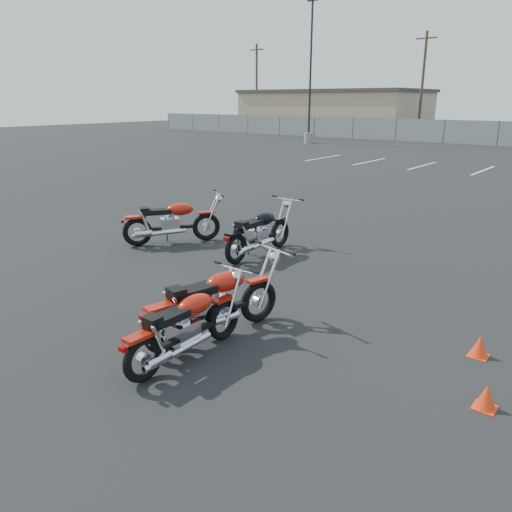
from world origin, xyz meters
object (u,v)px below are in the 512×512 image
Objects in this scene: motorcycle_front_red at (172,222)px; motorcycle_third_red at (215,303)px; motorcycle_second_black at (259,233)px; motorcycle_rear_red at (186,326)px.

motorcycle_third_red is at bearing -35.82° from motorcycle_front_red.
motorcycle_front_red reaches higher than motorcycle_third_red.
motorcycle_front_red is 0.96× the size of motorcycle_second_black.
motorcycle_rear_red is at bearing -63.70° from motorcycle_second_black.
motorcycle_front_red is 1.05× the size of motorcycle_rear_red.
motorcycle_rear_red is at bearing -40.71° from motorcycle_front_red.
motorcycle_front_red is at bearing 139.29° from motorcycle_rear_red.
motorcycle_second_black is 4.73m from motorcycle_rear_red.
motorcycle_second_black is 4.03m from motorcycle_third_red.
motorcycle_third_red is 0.73m from motorcycle_rear_red.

